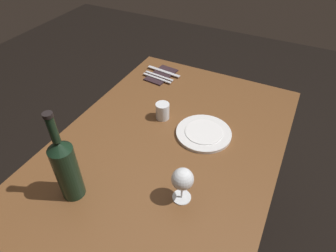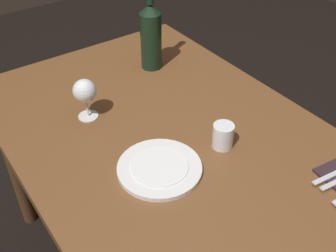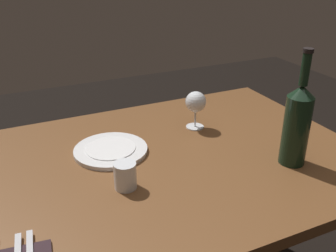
{
  "view_description": "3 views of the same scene",
  "coord_description": "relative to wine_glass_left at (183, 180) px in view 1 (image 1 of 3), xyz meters",
  "views": [
    {
      "loc": [
        -0.77,
        -0.39,
        1.6
      ],
      "look_at": [
        0.03,
        0.01,
        0.82
      ],
      "focal_mm": 31.04,
      "sensor_mm": 36.0,
      "label": 1
    },
    {
      "loc": [
        0.83,
        -0.58,
        1.56
      ],
      "look_at": [
        0.05,
        -0.03,
        0.81
      ],
      "focal_mm": 44.26,
      "sensor_mm": 36.0,
      "label": 2
    },
    {
      "loc": [
        0.43,
        0.97,
        1.36
      ],
      "look_at": [
        -0.01,
        0.02,
        0.86
      ],
      "focal_mm": 41.28,
      "sensor_mm": 36.0,
      "label": 3
    }
  ],
  "objects": [
    {
      "name": "ground_plane",
      "position": [
        0.21,
        0.17,
        -0.84
      ],
      "size": [
        6.0,
        6.0,
        0.0
      ],
      "primitive_type": "plane",
      "color": "black"
    },
    {
      "name": "dining_table",
      "position": [
        0.21,
        0.17,
        -0.19
      ],
      "size": [
        1.3,
        0.9,
        0.74
      ],
      "color": "brown",
      "rests_on": "ground"
    },
    {
      "name": "wine_glass_left",
      "position": [
        0.0,
        0.0,
        0.0
      ],
      "size": [
        0.08,
        0.08,
        0.14
      ],
      "color": "white",
      "rests_on": "dining_table"
    },
    {
      "name": "wine_bottle",
      "position": [
        -0.15,
        0.35,
        0.04
      ],
      "size": [
        0.08,
        0.08,
        0.36
      ],
      "color": "black",
      "rests_on": "dining_table"
    },
    {
      "name": "water_tumbler",
      "position": [
        0.36,
        0.26,
        -0.06
      ],
      "size": [
        0.06,
        0.06,
        0.08
      ],
      "color": "white",
      "rests_on": "dining_table"
    },
    {
      "name": "dinner_plate",
      "position": [
        0.34,
        0.05,
        -0.09
      ],
      "size": [
        0.24,
        0.24,
        0.02
      ],
      "color": "white",
      "rests_on": "dining_table"
    },
    {
      "name": "folded_napkin",
      "position": [
        0.69,
        0.44,
        -0.09
      ],
      "size": [
        0.2,
        0.13,
        0.01
      ],
      "color": "#2D1E23",
      "rests_on": "dining_table"
    },
    {
      "name": "fork_inner",
      "position": [
        0.67,
        0.44,
        -0.09
      ],
      "size": [
        0.03,
        0.18,
        0.0
      ],
      "color": "silver",
      "rests_on": "folded_napkin"
    },
    {
      "name": "fork_outer",
      "position": [
        0.64,
        0.44,
        -0.09
      ],
      "size": [
        0.03,
        0.18,
        0.0
      ],
      "color": "silver",
      "rests_on": "folded_napkin"
    },
    {
      "name": "table_knife",
      "position": [
        0.72,
        0.44,
        -0.09
      ],
      "size": [
        0.04,
        0.21,
        0.0
      ],
      "color": "silver",
      "rests_on": "folded_napkin"
    }
  ]
}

